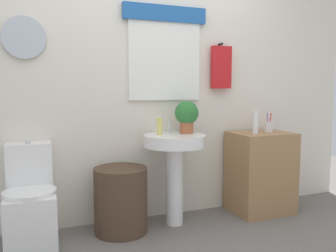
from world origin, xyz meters
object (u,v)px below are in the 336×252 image
object	(u,v)px
toilet	(31,206)
lotion_bottle	(256,122)
wooden_cabinet	(260,172)
potted_plant	(187,115)
laundry_hamper	(121,200)
pedestal_sink	(174,156)
toothbrush_cup	(269,127)
soap_bottle	(159,126)

from	to	relation	value
toilet	lotion_bottle	distance (m)	2.06
wooden_cabinet	potted_plant	xyz separation A→B (m)	(-0.76, 0.06, 0.57)
wooden_cabinet	potted_plant	bearing A→B (deg)	175.46
laundry_hamper	wooden_cabinet	world-z (taller)	wooden_cabinet
toilet	laundry_hamper	size ratio (longest dim) A/B	1.44
pedestal_sink	lotion_bottle	xyz separation A→B (m)	(0.80, -0.04, 0.27)
toilet	pedestal_sink	distance (m)	1.21
toilet	wooden_cabinet	distance (m)	2.07
toothbrush_cup	toilet	bearing A→B (deg)	179.64
laundry_hamper	lotion_bottle	world-z (taller)	lotion_bottle
potted_plant	toothbrush_cup	distance (m)	0.86
laundry_hamper	wooden_cabinet	size ratio (longest dim) A/B	0.70
pedestal_sink	potted_plant	xyz separation A→B (m)	(0.14, 0.06, 0.35)
lotion_bottle	toothbrush_cup	xyz separation A→B (m)	(0.20, 0.06, -0.05)
soap_bottle	toothbrush_cup	xyz separation A→B (m)	(1.11, -0.03, -0.04)
toilet	potted_plant	distance (m)	1.47
toilet	soap_bottle	size ratio (longest dim) A/B	5.24
pedestal_sink	wooden_cabinet	size ratio (longest dim) A/B	1.03
wooden_cabinet	toothbrush_cup	distance (m)	0.45
soap_bottle	lotion_bottle	bearing A→B (deg)	-5.60
toilet	soap_bottle	world-z (taller)	soap_bottle
laundry_hamper	soap_bottle	xyz separation A→B (m)	(0.36, 0.05, 0.60)
pedestal_sink	toothbrush_cup	distance (m)	1.02
potted_plant	lotion_bottle	size ratio (longest dim) A/B	1.37
laundry_hamper	toothbrush_cup	world-z (taller)	toothbrush_cup
toilet	toothbrush_cup	bearing A→B (deg)	-0.36
lotion_bottle	toothbrush_cup	distance (m)	0.21
toilet	toothbrush_cup	distance (m)	2.23
pedestal_sink	soap_bottle	size ratio (longest dim) A/B	5.33
wooden_cabinet	lotion_bottle	bearing A→B (deg)	-157.71
laundry_hamper	potted_plant	distance (m)	0.93
toilet	soap_bottle	bearing A→B (deg)	0.89
pedestal_sink	potted_plant	distance (m)	0.39
pedestal_sink	lotion_bottle	bearing A→B (deg)	-2.87
wooden_cabinet	soap_bottle	distance (m)	1.13
potted_plant	toilet	bearing A→B (deg)	-178.85
pedestal_sink	wooden_cabinet	world-z (taller)	pedestal_sink
pedestal_sink	toilet	bearing A→B (deg)	178.36
potted_plant	toothbrush_cup	size ratio (longest dim) A/B	1.55
pedestal_sink	toothbrush_cup	world-z (taller)	toothbrush_cup
pedestal_sink	toothbrush_cup	size ratio (longest dim) A/B	4.28
soap_bottle	lotion_bottle	size ratio (longest dim) A/B	0.71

